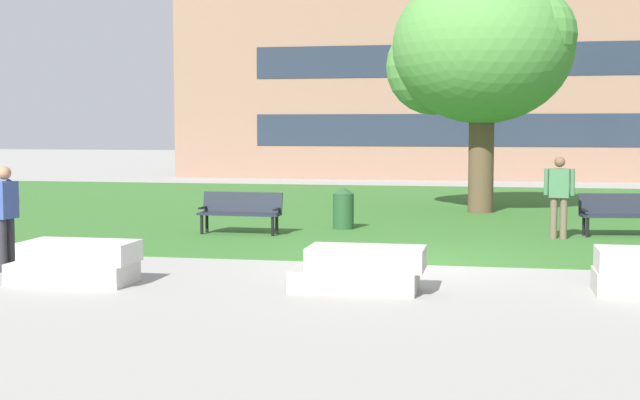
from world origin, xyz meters
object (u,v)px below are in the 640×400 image
(concrete_block_center, at_px, (76,263))
(person_skateboarder, at_px, (5,212))
(concrete_block_left, at_px, (360,270))
(trash_bin, at_px, (343,208))
(park_bench_near_left, at_px, (241,210))
(person_bystander_near_lawn, at_px, (559,193))
(park_bench_near_right, at_px, (623,212))

(concrete_block_center, relative_size, person_skateboarder, 1.09)
(concrete_block_left, relative_size, trash_bin, 1.98)
(park_bench_near_left, bearing_deg, concrete_block_left, -59.82)
(trash_bin, bearing_deg, concrete_block_left, -78.52)
(concrete_block_center, xyz_separation_m, person_skateboarder, (-1.64, 0.84, 0.67))
(concrete_block_center, relative_size, concrete_block_left, 0.98)
(person_bystander_near_lawn, bearing_deg, park_bench_near_right, 28.78)
(person_bystander_near_lawn, bearing_deg, trash_bin, 168.84)
(person_skateboarder, xyz_separation_m, person_bystander_near_lawn, (9.09, 5.92, 0.01))
(person_skateboarder, height_order, person_bystander_near_lawn, person_bystander_near_lawn)
(park_bench_near_right, bearing_deg, concrete_block_center, -139.60)
(concrete_block_center, distance_m, person_skateboarder, 1.96)
(concrete_block_center, relative_size, park_bench_near_right, 1.00)
(concrete_block_center, distance_m, park_bench_near_right, 11.59)
(person_skateboarder, height_order, park_bench_near_left, person_skateboarder)
(park_bench_near_left, xyz_separation_m, person_bystander_near_lawn, (6.73, 0.44, 0.44))
(park_bench_near_left, bearing_deg, concrete_block_center, -96.48)
(park_bench_near_right, bearing_deg, person_skateboarder, -147.49)
(concrete_block_center, height_order, person_skateboarder, person_skateboarder)
(concrete_block_left, bearing_deg, concrete_block_center, -177.22)
(park_bench_near_right, bearing_deg, trash_bin, 178.37)
(park_bench_near_left, height_order, person_bystander_near_lawn, person_bystander_near_lawn)
(person_bystander_near_lawn, bearing_deg, person_skateboarder, -146.95)
(concrete_block_left, distance_m, park_bench_near_left, 7.07)
(concrete_block_left, bearing_deg, park_bench_near_right, 58.05)
(park_bench_near_left, bearing_deg, park_bench_near_right, 8.38)
(park_bench_near_left, xyz_separation_m, park_bench_near_right, (8.11, 1.19, 0.00))
(concrete_block_center, xyz_separation_m, trash_bin, (2.75, 7.68, 0.20))
(concrete_block_center, height_order, concrete_block_left, same)
(concrete_block_center, relative_size, person_bystander_near_lawn, 1.09)
(concrete_block_center, distance_m, person_bystander_near_lawn, 10.08)
(person_skateboarder, xyz_separation_m, park_bench_near_left, (2.36, 5.48, -0.43))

